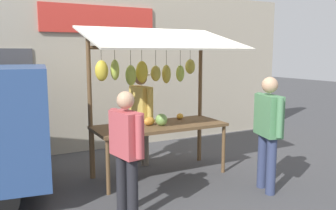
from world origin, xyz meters
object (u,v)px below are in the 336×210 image
Objects in this scene: market_stall at (156,84)px; shopper_in_striped_shirt at (268,125)px; shopper_in_grey_tee at (126,146)px; vendor_with_sunhat at (141,109)px.

shopper_in_striped_shirt is (-1.13, 1.43, -0.55)m from market_stall.
shopper_in_striped_shirt is at bearing -104.29° from shopper_in_grey_tee.
vendor_with_sunhat is 2.20m from shopper_in_grey_tee.
shopper_in_grey_tee is at bearing 50.50° from market_stall.
market_stall reaches higher than shopper_in_grey_tee.
shopper_in_striped_shirt is (-2.16, 0.18, 0.08)m from shopper_in_grey_tee.
market_stall is 1.56× the size of shopper_in_grey_tee.
vendor_with_sunhat is (-0.01, -0.68, -0.53)m from market_stall.
vendor_with_sunhat is 1.00× the size of shopper_in_striped_shirt.
vendor_with_sunhat is 2.39m from shopper_in_striped_shirt.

